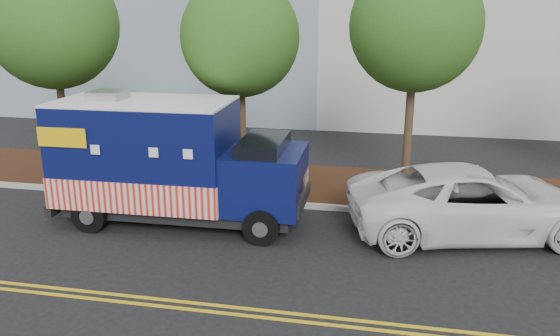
# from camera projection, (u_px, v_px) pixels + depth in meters

# --- Properties ---
(ground) EXTENTS (120.00, 120.00, 0.00)m
(ground) POSITION_uv_depth(u_px,v_px,m) (192.00, 218.00, 15.62)
(ground) COLOR black
(ground) RESTS_ON ground
(curb) EXTENTS (120.00, 0.18, 0.15)m
(curb) POSITION_uv_depth(u_px,v_px,m) (207.00, 199.00, 16.92)
(curb) COLOR #9E9E99
(curb) RESTS_ON ground
(mulch_strip) EXTENTS (120.00, 4.00, 0.15)m
(mulch_strip) POSITION_uv_depth(u_px,v_px,m) (227.00, 179.00, 18.89)
(mulch_strip) COLOR black
(mulch_strip) RESTS_ON ground
(centerline_near) EXTENTS (120.00, 0.10, 0.01)m
(centerline_near) POSITION_uv_depth(u_px,v_px,m) (118.00, 295.00, 11.44)
(centerline_near) COLOR gold
(centerline_near) RESTS_ON ground
(centerline_far) EXTENTS (120.00, 0.10, 0.01)m
(centerline_far) POSITION_uv_depth(u_px,v_px,m) (112.00, 301.00, 11.21)
(centerline_far) COLOR gold
(centerline_far) RESTS_ON ground
(tree_a) EXTENTS (4.29, 4.29, 7.39)m
(tree_a) POSITION_uv_depth(u_px,v_px,m) (53.00, 24.00, 18.00)
(tree_a) COLOR #38281C
(tree_a) RESTS_ON ground
(tree_b) EXTENTS (3.64, 3.64, 6.73)m
(tree_b) POSITION_uv_depth(u_px,v_px,m) (240.00, 38.00, 16.54)
(tree_b) COLOR #38281C
(tree_b) RESTS_ON ground
(tree_c) EXTENTS (3.90, 3.90, 7.21)m
(tree_c) POSITION_uv_depth(u_px,v_px,m) (415.00, 26.00, 16.04)
(tree_c) COLOR #38281C
(tree_c) RESTS_ON ground
(sign_post) EXTENTS (0.06, 0.06, 2.40)m
(sign_post) POSITION_uv_depth(u_px,v_px,m) (75.00, 154.00, 17.74)
(sign_post) COLOR #473828
(sign_post) RESTS_ON ground
(food_truck) EXTENTS (6.95, 2.76, 3.63)m
(food_truck) POSITION_uv_depth(u_px,v_px,m) (168.00, 164.00, 14.97)
(food_truck) COLOR black
(food_truck) RESTS_ON ground
(white_car) EXTENTS (7.02, 4.40, 1.81)m
(white_car) POSITION_uv_depth(u_px,v_px,m) (473.00, 201.00, 14.30)
(white_car) COLOR silver
(white_car) RESTS_ON ground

